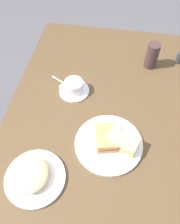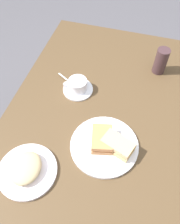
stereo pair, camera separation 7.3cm
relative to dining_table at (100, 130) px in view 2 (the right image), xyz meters
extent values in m
plane|color=#514E54|center=(0.00, 0.00, -0.64)|extent=(6.00, 6.00, 0.00)
cube|color=#503B24|center=(0.00, 0.00, 0.07)|extent=(1.35, 0.87, 0.05)
cylinder|color=brown|center=(-0.60, -0.36, -0.30)|extent=(0.07, 0.07, 0.68)
cylinder|color=brown|center=(-0.60, 0.36, -0.30)|extent=(0.07, 0.07, 0.68)
cylinder|color=white|center=(0.12, 0.05, 0.10)|extent=(0.28, 0.28, 0.01)
cube|color=tan|center=(0.12, 0.03, 0.12)|extent=(0.13, 0.11, 0.02)
cube|color=#AB6648|center=(0.12, 0.03, 0.13)|extent=(0.12, 0.10, 0.01)
cube|color=#C6804C|center=(0.12, 0.03, 0.15)|extent=(0.13, 0.11, 0.02)
cube|color=tan|center=(0.13, 0.10, 0.12)|extent=(0.11, 0.14, 0.02)
cube|color=#8E613E|center=(0.13, 0.10, 0.13)|extent=(0.10, 0.13, 0.01)
cube|color=tan|center=(0.13, 0.10, 0.15)|extent=(0.11, 0.14, 0.02)
cylinder|color=white|center=(-0.14, -0.15, 0.10)|extent=(0.15, 0.15, 0.01)
cylinder|color=white|center=(-0.14, -0.15, 0.13)|extent=(0.09, 0.09, 0.06)
cylinder|color=#B2794D|center=(-0.14, -0.15, 0.15)|extent=(0.08, 0.08, 0.01)
torus|color=white|center=(-0.13, -0.20, 0.13)|extent=(0.02, 0.04, 0.04)
cube|color=silver|center=(-0.19, -0.25, 0.10)|extent=(0.04, 0.07, 0.00)
ellipsoid|color=silver|center=(-0.17, -0.20, 0.10)|extent=(0.03, 0.03, 0.01)
cylinder|color=silver|center=(0.31, -0.21, 0.10)|extent=(0.23, 0.23, 0.01)
ellipsoid|color=tan|center=(0.31, -0.21, 0.13)|extent=(0.14, 0.11, 0.04)
cylinder|color=#412B2E|center=(-0.38, 0.21, 0.16)|extent=(0.06, 0.06, 0.14)
camera|label=1|loc=(0.59, 0.04, 0.96)|focal=37.34mm
camera|label=2|loc=(0.57, 0.11, 0.96)|focal=37.34mm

